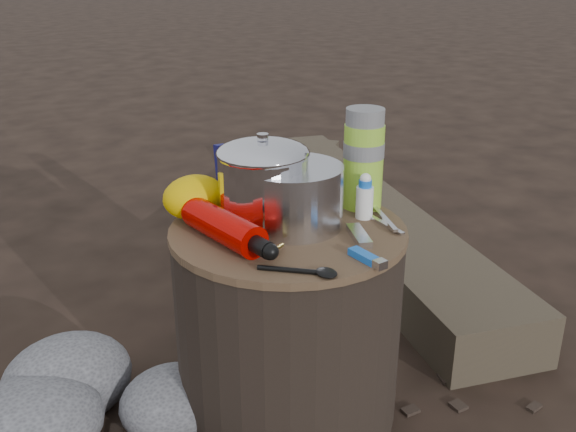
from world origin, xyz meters
TOP-DOWN VIEW (x-y plane):
  - ground at (0.00, 0.00)m, footprint 60.00×60.00m
  - stump at (0.00, 0.00)m, footprint 0.49×0.49m
  - log_main at (0.78, 0.64)m, footprint 0.86×1.82m
  - log_small at (0.73, 1.15)m, footprint 1.17×0.98m
  - foil_windscreen at (0.02, 0.01)m, footprint 0.21×0.21m
  - camping_pot at (-0.03, 0.04)m, footprint 0.19×0.19m
  - fuel_bottle at (-0.14, 0.01)m, footprint 0.09×0.27m
  - thermos at (0.21, 0.01)m, footprint 0.09×0.09m
  - travel_mug at (0.09, 0.18)m, footprint 0.07×0.07m
  - stuff_sack at (-0.13, 0.16)m, footprint 0.14×0.11m
  - food_pouch at (-0.01, 0.17)m, footprint 0.12×0.04m
  - lighter at (0.03, -0.21)m, footprint 0.02×0.09m
  - multitool at (0.08, -0.13)m, footprint 0.07×0.10m
  - pot_grabber at (0.17, -0.10)m, footprint 0.07×0.14m
  - spork at (-0.11, -0.17)m, footprint 0.12×0.12m
  - squeeze_bottle at (0.17, -0.05)m, footprint 0.04×0.04m

SIDE VIEW (x-z plane):
  - ground at x=0.00m, z-range 0.00..0.00m
  - log_small at x=0.73m, z-range 0.00..0.11m
  - log_main at x=0.78m, z-range 0.00..0.15m
  - stump at x=0.00m, z-range 0.00..0.45m
  - spork at x=-0.11m, z-range 0.45..0.46m
  - pot_grabber at x=0.17m, z-range 0.45..0.47m
  - multitool at x=0.08m, z-range 0.45..0.47m
  - lighter at x=0.03m, z-range 0.45..0.47m
  - fuel_bottle at x=-0.14m, z-range 0.45..0.52m
  - squeeze_bottle at x=0.17m, z-range 0.45..0.54m
  - stuff_sack at x=-0.13m, z-range 0.45..0.55m
  - travel_mug at x=0.09m, z-range 0.45..0.56m
  - foil_windscreen at x=0.02m, z-range 0.45..0.58m
  - food_pouch at x=-0.01m, z-range 0.45..0.60m
  - camping_pot at x=-0.03m, z-range 0.45..0.64m
  - thermos at x=0.21m, z-range 0.45..0.67m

